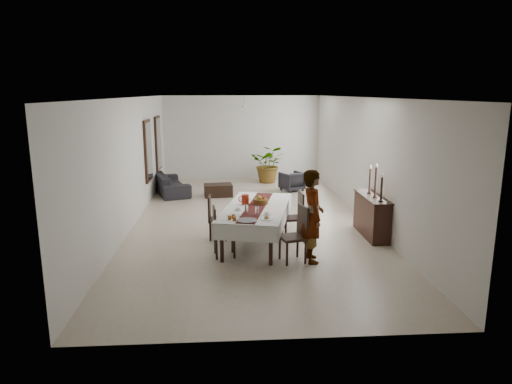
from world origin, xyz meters
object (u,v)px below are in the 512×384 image
red_pitcher (245,199)px  woman (312,216)px  dining_table_top (256,208)px  sideboard_body (371,216)px  sofa (171,183)px

red_pitcher → woman: bearing=-47.9°
dining_table_top → sideboard_body: sideboard_body is taller
sideboard_body → sofa: size_ratio=0.69×
dining_table_top → sideboard_body: (2.75, 0.38, -0.34)m
red_pitcher → sideboard_body: (2.98, 0.15, -0.49)m
red_pitcher → woman: 1.89m
red_pitcher → sofa: 5.66m
dining_table_top → sofa: bearing=128.0°
red_pitcher → sofa: bearing=113.9°
woman → sofa: size_ratio=0.83×
sofa → dining_table_top: bearing=-172.8°
sideboard_body → red_pitcher: bearing=-177.0°
dining_table_top → sofa: (-2.51, 5.37, -0.48)m
dining_table_top → sideboard_body: bearing=20.9°
red_pitcher → sofa: size_ratio=0.10×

